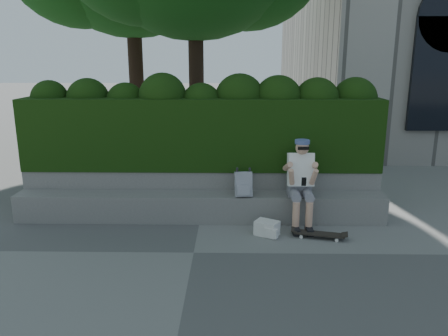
{
  "coord_description": "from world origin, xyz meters",
  "views": [
    {
      "loc": [
        0.51,
        -5.51,
        2.61
      ],
      "look_at": [
        0.4,
        1.0,
        0.95
      ],
      "focal_mm": 35.0,
      "sensor_mm": 36.0,
      "label": 1
    }
  ],
  "objects_px": {
    "person": "(301,179)",
    "skateboard": "(319,234)",
    "backpack_plaid": "(243,184)",
    "backpack_ground": "(267,228)"
  },
  "relations": [
    {
      "from": "person",
      "to": "skateboard",
      "type": "xyz_separation_m",
      "value": [
        0.22,
        -0.53,
        -0.69
      ]
    },
    {
      "from": "backpack_plaid",
      "to": "backpack_ground",
      "type": "distance_m",
      "value": 0.82
    },
    {
      "from": "person",
      "to": "skateboard",
      "type": "bearing_deg",
      "value": -67.64
    },
    {
      "from": "person",
      "to": "backpack_ground",
      "type": "bearing_deg",
      "value": -142.03
    },
    {
      "from": "skateboard",
      "to": "backpack_plaid",
      "type": "relative_size",
      "value": 1.9
    },
    {
      "from": "backpack_ground",
      "to": "skateboard",
      "type": "bearing_deg",
      "value": 21.13
    },
    {
      "from": "skateboard",
      "to": "backpack_plaid",
      "type": "height_order",
      "value": "backpack_plaid"
    },
    {
      "from": "person",
      "to": "skateboard",
      "type": "relative_size",
      "value": 1.83
    },
    {
      "from": "skateboard",
      "to": "backpack_ground",
      "type": "xyz_separation_m",
      "value": [
        -0.77,
        0.11,
        0.05
      ]
    },
    {
      "from": "person",
      "to": "backpack_plaid",
      "type": "xyz_separation_m",
      "value": [
        -0.9,
        0.08,
        -0.1
      ]
    }
  ]
}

